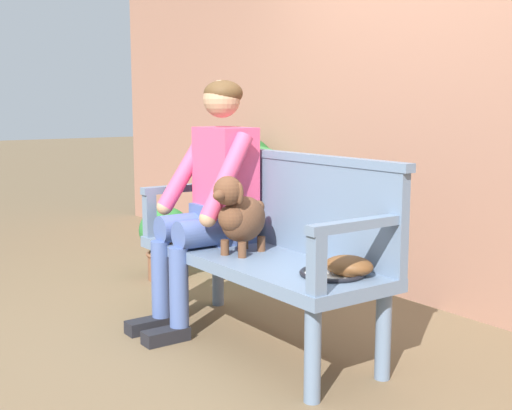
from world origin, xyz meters
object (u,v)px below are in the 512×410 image
garden_bench (256,267)px  baseball_glove (349,266)px  person_seated (212,193)px  potted_plant (165,238)px  dog_on_bench (239,215)px  tennis_racket (336,272)px

garden_bench → baseball_glove: size_ratio=6.94×
person_seated → potted_plant: bearing=166.4°
person_seated → baseball_glove: size_ratio=6.08×
dog_on_bench → potted_plant: 1.44m
garden_bench → person_seated: bearing=-177.5°
dog_on_bench → baseball_glove: (0.63, 0.15, -0.16)m
baseball_glove → potted_plant: (-1.99, 0.14, -0.22)m
dog_on_bench → potted_plant: size_ratio=0.79×
garden_bench → dog_on_bench: 0.28m
dog_on_bench → baseball_glove: size_ratio=1.83×
person_seated → tennis_racket: size_ratio=2.30×
person_seated → dog_on_bench: 0.35m
baseball_glove → tennis_racket: bearing=179.2°
person_seated → dog_on_bench: size_ratio=3.32×
garden_bench → potted_plant: 1.43m
dog_on_bench → potted_plant: dog_on_bench is taller
person_seated → potted_plant: person_seated is taller
garden_bench → person_seated: (-0.39, -0.02, 0.33)m
person_seated → tennis_racket: bearing=5.0°
baseball_glove → garden_bench: bearing=165.0°
person_seated → baseball_glove: (0.97, 0.10, -0.22)m
baseball_glove → potted_plant: bearing=152.4°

